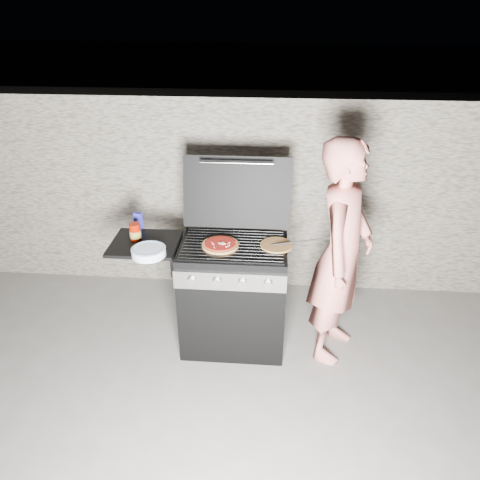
# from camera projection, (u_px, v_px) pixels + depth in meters

# --- Properties ---
(ground) EXTENTS (50.00, 50.00, 0.00)m
(ground) POSITION_uv_depth(u_px,v_px,m) (234.00, 340.00, 3.89)
(ground) COLOR #5F5A53
(stone_wall) EXTENTS (8.00, 0.35, 1.80)m
(stone_wall) POSITION_uv_depth(u_px,v_px,m) (243.00, 192.00, 4.39)
(stone_wall) COLOR gray
(stone_wall) RESTS_ON ground
(gas_grill) EXTENTS (1.34, 0.79, 0.91)m
(gas_grill) POSITION_uv_depth(u_px,v_px,m) (202.00, 294.00, 3.70)
(gas_grill) COLOR black
(gas_grill) RESTS_ON ground
(pizza_topped) EXTENTS (0.28, 0.28, 0.03)m
(pizza_topped) POSITION_uv_depth(u_px,v_px,m) (220.00, 244.00, 3.43)
(pizza_topped) COLOR #D7B96C
(pizza_topped) RESTS_ON gas_grill
(pizza_plain) EXTENTS (0.25, 0.25, 0.01)m
(pizza_plain) POSITION_uv_depth(u_px,v_px,m) (276.00, 245.00, 3.44)
(pizza_plain) COLOR tan
(pizza_plain) RESTS_ON gas_grill
(sauce_jar) EXTENTS (0.09, 0.09, 0.13)m
(sauce_jar) POSITION_uv_depth(u_px,v_px,m) (135.00, 231.00, 3.52)
(sauce_jar) COLOR #911101
(sauce_jar) RESTS_ON gas_grill
(blue_carton) EXTENTS (0.07, 0.05, 0.13)m
(blue_carton) POSITION_uv_depth(u_px,v_px,m) (138.00, 221.00, 3.69)
(blue_carton) COLOR #242599
(blue_carton) RESTS_ON gas_grill
(plate_stack) EXTENTS (0.27, 0.27, 0.06)m
(plate_stack) POSITION_uv_depth(u_px,v_px,m) (149.00, 252.00, 3.33)
(plate_stack) COLOR white
(plate_stack) RESTS_ON gas_grill
(person) EXTENTS (0.62, 0.74, 1.74)m
(person) POSITION_uv_depth(u_px,v_px,m) (342.00, 254.00, 3.41)
(person) COLOR #DF7C6E
(person) RESTS_ON ground
(tongs) EXTENTS (0.48, 0.02, 0.10)m
(tongs) POSITION_uv_depth(u_px,v_px,m) (300.00, 241.00, 3.41)
(tongs) COLOR black
(tongs) RESTS_ON gas_grill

